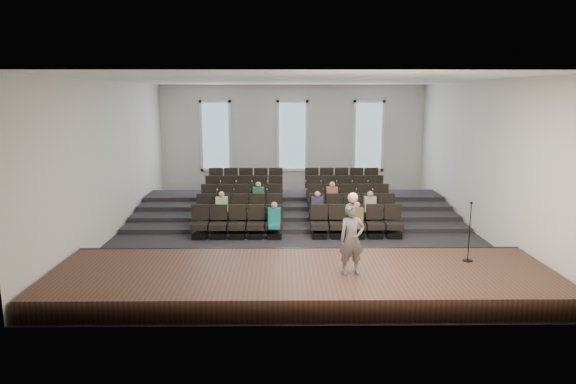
{
  "coord_description": "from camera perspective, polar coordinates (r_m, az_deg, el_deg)",
  "views": [
    {
      "loc": [
        -0.48,
        -16.57,
        4.55
      ],
      "look_at": [
        -0.27,
        0.5,
        1.31
      ],
      "focal_mm": 32.0,
      "sensor_mm": 36.0,
      "label": 1
    }
  ],
  "objects": [
    {
      "name": "ground",
      "position": [
        17.19,
        0.93,
        -4.6
      ],
      "size": [
        14.0,
        14.0,
        0.0
      ],
      "primitive_type": "plane",
      "color": "black",
      "rests_on": "ground"
    },
    {
      "name": "risers",
      "position": [
        20.22,
        0.68,
        -1.68
      ],
      "size": [
        11.8,
        4.8,
        0.6
      ],
      "color": "black",
      "rests_on": "ground"
    },
    {
      "name": "wall_left",
      "position": [
        17.6,
        -19.08,
        3.47
      ],
      "size": [
        0.04,
        14.0,
        5.0
      ],
      "primitive_type": "cube",
      "color": "silver",
      "rests_on": "ground"
    },
    {
      "name": "audience",
      "position": [
        17.44,
        1.8,
        -1.57
      ],
      "size": [
        5.45,
        2.64,
        1.1
      ],
      "color": "#177577",
      "rests_on": "seating_rows"
    },
    {
      "name": "seating_rows",
      "position": [
        18.53,
        0.8,
        -1.3
      ],
      "size": [
        6.8,
        4.7,
        1.67
      ],
      "color": "black",
      "rests_on": "ground"
    },
    {
      "name": "ceiling",
      "position": [
        16.59,
        0.98,
        12.34
      ],
      "size": [
        12.0,
        14.0,
        0.02
      ],
      "primitive_type": "cube",
      "color": "white",
      "rests_on": "ground"
    },
    {
      "name": "windows",
      "position": [
        23.6,
        0.48,
        6.25
      ],
      "size": [
        8.44,
        0.1,
        3.24
      ],
      "color": "white",
      "rests_on": "wall_back"
    },
    {
      "name": "wall_front",
      "position": [
        9.78,
        2.12,
        -1.35
      ],
      "size": [
        12.0,
        0.04,
        5.0
      ],
      "primitive_type": "cube",
      "color": "silver",
      "rests_on": "ground"
    },
    {
      "name": "mic_stand",
      "position": [
        13.45,
        19.44,
        -5.42
      ],
      "size": [
        0.25,
        0.25,
        1.51
      ],
      "color": "black",
      "rests_on": "stage"
    },
    {
      "name": "stage",
      "position": [
        12.26,
        1.61,
        -9.78
      ],
      "size": [
        11.8,
        3.6,
        0.5
      ],
      "primitive_type": "cube",
      "color": "#41291C",
      "rests_on": "ground"
    },
    {
      "name": "wall_back",
      "position": [
        23.69,
        0.47,
        5.78
      ],
      "size": [
        12.0,
        0.04,
        5.0
      ],
      "primitive_type": "cube",
      "color": "silver",
      "rests_on": "ground"
    },
    {
      "name": "wall_right",
      "position": [
        17.92,
        20.62,
        3.49
      ],
      "size": [
        0.04,
        14.0,
        5.0
      ],
      "primitive_type": "cube",
      "color": "silver",
      "rests_on": "ground"
    },
    {
      "name": "stage_lip",
      "position": [
        13.93,
        1.32,
        -7.23
      ],
      "size": [
        11.8,
        0.06,
        0.52
      ],
      "primitive_type": "cube",
      "color": "black",
      "rests_on": "ground"
    },
    {
      "name": "speaker",
      "position": [
        11.8,
        7.1,
        -5.22
      ],
      "size": [
        0.67,
        0.51,
        1.64
      ],
      "primitive_type": "imported",
      "rotation": [
        0.0,
        0.0,
        0.21
      ],
      "color": "#5D5A58",
      "rests_on": "stage"
    }
  ]
}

